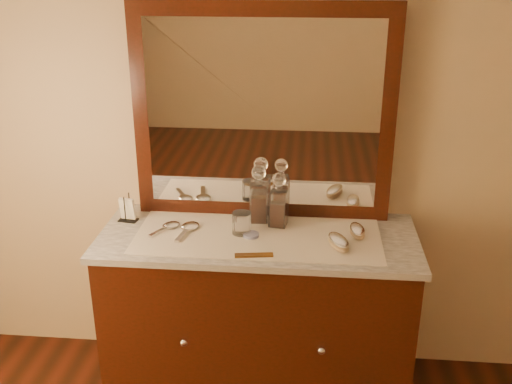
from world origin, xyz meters
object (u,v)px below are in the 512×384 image
Objects in this scene: hand_mirror_outer at (169,226)px; pin_dish at (251,235)px; mirror_frame at (263,113)px; napkin_rack at (128,210)px; decanter_left at (259,200)px; brush_far at (357,231)px; dresser_cabinet at (258,317)px; brush_near at (339,242)px; comb at (254,255)px; hand_mirror_inner at (189,228)px; decanter_right at (279,205)px.

pin_dish is at bearing -7.59° from hand_mirror_outer.
napkin_rack is (-0.63, -0.15, -0.45)m from mirror_frame.
pin_dish is 0.61m from napkin_rack.
decanter_left is 0.48m from brush_far.
hand_mirror_outer is (-0.42, -0.22, -0.49)m from mirror_frame.
dresser_cabinet is 8.04× the size of brush_near.
dresser_cabinet is 0.45m from pin_dish.
hand_mirror_inner is (-0.32, 0.23, 0.00)m from comb.
decanter_left is at bearing 22.81° from hand_mirror_inner.
comb is at bearing -89.58° from dresser_cabinet.
brush_far is at bearing 1.27° from hand_mirror_inner.
decanter_right reaches higher than napkin_rack.
brush_far is (0.46, -0.11, -0.09)m from decanter_left.
comb reaches higher than dresser_cabinet.
hand_mirror_outer is (-0.42, 0.24, 0.00)m from comb.
mirror_frame is (0.00, 0.25, 0.94)m from dresser_cabinet.
brush_far is at bearing 20.34° from comb.
decanter_left is (-0.01, 0.15, 0.55)m from dresser_cabinet.
decanter_left reaches higher than decanter_right.
mirror_frame is 0.43m from decanter_right.
pin_dish is 0.42× the size of brush_near.
hand_mirror_inner is (0.31, -0.08, -0.04)m from napkin_rack.
comb is 0.93× the size of brush_near.
comb is 0.75× the size of hand_mirror_inner.
mirror_frame is at bearing 35.27° from hand_mirror_inner.
napkin_rack is (-0.63, 0.10, 0.49)m from dresser_cabinet.
dresser_cabinet is at bearing -3.14° from hand_mirror_inner.
mirror_frame is 6.89× the size of brush_near.
hand_mirror_outer is (-0.39, 0.05, 0.00)m from pin_dish.
comb is at bearing -104.84° from decanter_right.
decanter_right is at bearing 12.31° from hand_mirror_inner.
brush_near is at bearing -8.53° from hand_mirror_outer.
hand_mirror_inner reaches higher than pin_dish.
comb is at bearing -35.10° from hand_mirror_inner.
decanter_left is at bearing 4.86° from napkin_rack.
mirror_frame reaches higher than napkin_rack.
dresser_cabinet is at bearing -3.68° from hand_mirror_outer.
brush_near is (0.36, 0.12, 0.02)m from comb.
mirror_frame reaches higher than brush_far.
hand_mirror_inner is at bearing -178.73° from brush_far.
decanter_right is 0.34m from brush_near.
napkin_rack is at bearing 168.63° from pin_dish.
brush_far is at bearing 4.44° from dresser_cabinet.
dresser_cabinet is 0.59m from brush_near.
pin_dish is 0.48m from brush_far.
hand_mirror_inner is (-0.77, -0.02, -0.01)m from brush_far.
pin_dish is at bearing -96.25° from mirror_frame.
brush_near is at bearing -43.09° from mirror_frame.
dresser_cabinet is 0.62m from hand_mirror_outer.
decanter_right is 0.38m from brush_far.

